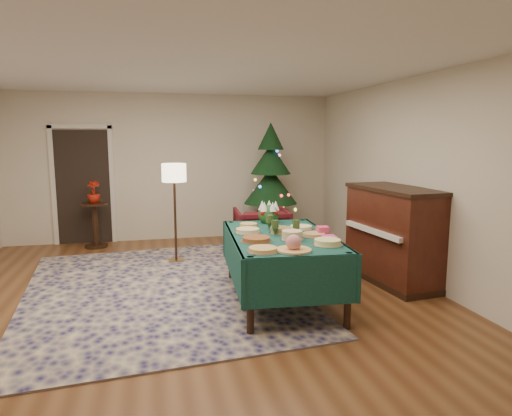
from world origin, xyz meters
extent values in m
plane|color=#593319|center=(0.00, 0.00, 0.00)|extent=(7.00, 7.00, 0.00)
plane|color=white|center=(0.00, 0.00, 2.70)|extent=(7.00, 7.00, 0.00)
plane|color=beige|center=(0.00, 3.50, 1.35)|extent=(6.00, 0.00, 6.00)
plane|color=beige|center=(0.00, -3.50, 1.35)|extent=(6.00, 0.00, 6.00)
plane|color=beige|center=(3.00, 0.00, 1.35)|extent=(0.00, 7.00, 7.00)
cube|color=black|center=(-1.60, 3.48, 1.02)|extent=(0.92, 0.02, 2.04)
cube|color=silver|center=(-2.10, 3.48, 1.05)|extent=(0.08, 0.04, 2.14)
cube|color=silver|center=(-1.10, 3.48, 1.05)|extent=(0.08, 0.04, 2.14)
cube|color=silver|center=(-1.60, 3.48, 2.10)|extent=(1.08, 0.04, 0.08)
cube|color=#141246|center=(-0.35, 0.53, 0.01)|extent=(3.59, 4.49, 0.02)
cylinder|color=black|center=(0.47, -1.04, 0.39)|extent=(0.07, 0.07, 0.78)
cylinder|color=black|center=(0.61, 0.77, 0.39)|extent=(0.07, 0.07, 0.78)
cylinder|color=black|center=(1.45, -1.12, 0.39)|extent=(0.07, 0.07, 0.78)
cylinder|color=black|center=(1.59, 0.70, 0.39)|extent=(0.07, 0.07, 0.78)
cube|color=#113C3A|center=(1.03, -0.17, 0.76)|extent=(1.29, 2.06, 0.04)
cube|color=#113C3A|center=(1.10, 0.80, 0.54)|extent=(1.18, 0.12, 0.49)
cube|color=#113C3A|center=(0.96, -1.15, 0.54)|extent=(1.18, 0.12, 0.49)
cube|color=#113C3A|center=(1.59, -0.22, 0.54)|extent=(0.18, 2.01, 0.49)
cube|color=#113C3A|center=(0.47, -0.13, 0.54)|extent=(0.18, 2.01, 0.49)
cylinder|color=silver|center=(0.63, -0.91, 0.79)|extent=(0.33, 0.33, 0.01)
cylinder|color=tan|center=(0.63, -0.91, 0.81)|extent=(0.28, 0.28, 0.04)
cylinder|color=silver|center=(0.93, -0.94, 0.79)|extent=(0.37, 0.37, 0.01)
sphere|color=#CC727A|center=(0.93, -0.94, 0.87)|extent=(0.16, 0.16, 0.16)
cylinder|color=silver|center=(1.36, -0.78, 0.79)|extent=(0.32, 0.32, 0.01)
cylinder|color=#D8D172|center=(1.36, -0.78, 0.82)|extent=(0.28, 0.28, 0.05)
cylinder|color=silver|center=(0.67, -0.45, 0.79)|extent=(0.35, 0.35, 0.01)
cylinder|color=brown|center=(0.67, -0.45, 0.82)|extent=(0.30, 0.30, 0.04)
cylinder|color=silver|center=(1.07, -0.46, 0.79)|extent=(0.26, 0.26, 0.01)
cylinder|color=tan|center=(1.07, -0.46, 0.84)|extent=(0.22, 0.22, 0.09)
cylinder|color=silver|center=(1.37, -0.34, 0.79)|extent=(0.30, 0.30, 0.01)
cylinder|color=#B2844C|center=(1.37, -0.34, 0.81)|extent=(0.25, 0.25, 0.03)
cylinder|color=silver|center=(0.68, 0.03, 0.79)|extent=(0.32, 0.32, 0.01)
cylinder|color=#D8BF7F|center=(0.68, 0.03, 0.82)|extent=(0.27, 0.27, 0.04)
cylinder|color=silver|center=(1.05, -0.10, 0.79)|extent=(0.29, 0.29, 0.01)
cylinder|color=maroon|center=(1.05, -0.10, 0.83)|extent=(0.24, 0.24, 0.06)
cylinder|color=silver|center=(1.37, 0.10, 0.79)|extent=(0.31, 0.31, 0.01)
cylinder|color=#F2EACC|center=(1.37, 0.10, 0.81)|extent=(0.26, 0.26, 0.03)
cylinder|color=silver|center=(0.77, 0.41, 0.79)|extent=(0.26, 0.26, 0.01)
cylinder|color=tan|center=(0.77, 0.41, 0.81)|extent=(0.22, 0.22, 0.03)
cone|color=#2D471E|center=(0.97, 0.15, 0.83)|extent=(0.07, 0.07, 0.09)
cylinder|color=#2D471E|center=(0.97, 0.15, 0.92)|extent=(0.08, 0.08, 0.09)
cone|color=#2D471E|center=(1.19, -0.24, 0.83)|extent=(0.07, 0.07, 0.09)
cylinder|color=#2D471E|center=(1.19, -0.24, 0.92)|extent=(0.08, 0.08, 0.09)
cone|color=#2D471E|center=(0.95, -0.20, 0.83)|extent=(0.07, 0.07, 0.09)
cylinder|color=#2D471E|center=(0.95, -0.20, 0.92)|extent=(0.08, 0.08, 0.09)
cube|color=#DF3E8F|center=(1.48, -0.52, 0.80)|extent=(0.17, 0.17, 0.04)
cube|color=#E9406D|center=(1.49, -0.30, 0.84)|extent=(0.13, 0.13, 0.10)
sphere|color=#1E4C1E|center=(1.09, 0.61, 0.89)|extent=(0.27, 0.27, 0.27)
cone|color=white|center=(1.18, 0.61, 1.01)|extent=(0.10, 0.10, 0.13)
cone|color=white|center=(1.12, 0.70, 1.01)|extent=(0.10, 0.10, 0.13)
cone|color=white|center=(1.01, 0.66, 1.01)|extent=(0.10, 0.10, 0.13)
cone|color=white|center=(1.01, 0.55, 1.01)|extent=(0.10, 0.10, 0.13)
cone|color=white|center=(1.12, 0.52, 1.01)|extent=(0.10, 0.10, 0.13)
sphere|color=#B20C0F|center=(1.18, 0.67, 0.93)|extent=(0.07, 0.07, 0.07)
sphere|color=#B20C0F|center=(1.02, 0.70, 0.93)|extent=(0.07, 0.07, 0.07)
sphere|color=#B20C0F|center=(0.99, 0.54, 0.93)|extent=(0.07, 0.07, 0.07)
sphere|color=#B20C0F|center=(1.15, 0.51, 0.93)|extent=(0.07, 0.07, 0.07)
imported|color=#4F1117|center=(1.30, 1.86, 0.43)|extent=(0.89, 0.84, 0.86)
cylinder|color=#A57F3F|center=(-0.07, 1.83, 0.01)|extent=(0.26, 0.26, 0.03)
cylinder|color=black|center=(-0.07, 1.83, 0.69)|extent=(0.04, 0.04, 1.38)
cylinder|color=#FFEABF|center=(-0.07, 1.83, 1.38)|extent=(0.37, 0.37, 0.28)
cylinder|color=black|center=(-1.39, 3.09, 0.02)|extent=(0.39, 0.39, 0.04)
cylinder|color=black|center=(-1.39, 3.09, 0.38)|extent=(0.09, 0.09, 0.72)
cylinder|color=black|center=(-1.39, 3.09, 0.76)|extent=(0.44, 0.44, 0.03)
imported|color=#9D190B|center=(-1.39, 3.09, 0.89)|extent=(0.22, 0.39, 0.22)
cylinder|color=black|center=(1.72, 2.90, 0.09)|extent=(0.13, 0.13, 0.17)
cone|color=black|center=(1.72, 2.90, 0.49)|extent=(1.26, 1.26, 0.76)
cone|color=black|center=(1.72, 2.90, 1.03)|extent=(1.03, 1.03, 0.65)
cone|color=black|center=(1.72, 2.90, 1.52)|extent=(0.78, 0.78, 0.54)
cone|color=black|center=(1.72, 2.90, 1.93)|extent=(0.50, 0.50, 0.49)
cube|color=black|center=(2.67, 0.16, 0.04)|extent=(0.76, 1.50, 0.08)
cube|color=#37140D|center=(2.67, 0.16, 0.63)|extent=(0.74, 1.48, 1.18)
cube|color=black|center=(2.67, 0.16, 1.24)|extent=(0.79, 1.52, 0.05)
cube|color=white|center=(2.37, 0.13, 0.71)|extent=(0.24, 1.23, 0.06)
camera|label=1|loc=(-0.43, -5.14, 1.90)|focal=32.00mm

